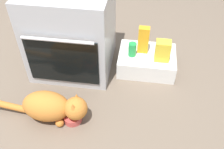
# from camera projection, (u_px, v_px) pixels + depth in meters

# --- Properties ---
(ground) EXTENTS (8.00, 8.00, 0.00)m
(ground) POSITION_uv_depth(u_px,v_px,m) (66.00, 96.00, 2.04)
(ground) COLOR #6B5B4C
(oven) EXTENTS (0.66, 0.64, 0.73)m
(oven) POSITION_uv_depth(u_px,v_px,m) (71.00, 30.00, 2.08)
(oven) COLOR #B7BABF
(oven) RESTS_ON ground
(pantry_cabinet) EXTENTS (0.49, 0.37, 0.16)m
(pantry_cabinet) POSITION_uv_depth(u_px,v_px,m) (147.00, 61.00, 2.24)
(pantry_cabinet) COLOR white
(pantry_cabinet) RESTS_ON ground
(food_bowl) EXTENTS (0.13, 0.13, 0.08)m
(food_bowl) POSITION_uv_depth(u_px,v_px,m) (73.00, 117.00, 1.85)
(food_bowl) COLOR #C64C47
(food_bowl) RESTS_ON ground
(cat) EXTENTS (0.74, 0.23, 0.24)m
(cat) POSITION_uv_depth(u_px,v_px,m) (52.00, 107.00, 1.80)
(cat) COLOR #C6752D
(cat) RESTS_ON ground
(snack_bag) EXTENTS (0.12, 0.09, 0.18)m
(snack_bag) POSITION_uv_depth(u_px,v_px,m) (163.00, 51.00, 2.07)
(snack_bag) COLOR yellow
(snack_bag) RESTS_ON pantry_cabinet
(soda_can) EXTENTS (0.07, 0.07, 0.12)m
(soda_can) POSITION_uv_depth(u_px,v_px,m) (132.00, 50.00, 2.13)
(soda_can) COLOR green
(soda_can) RESTS_ON pantry_cabinet
(juice_carton) EXTENTS (0.09, 0.06, 0.24)m
(juice_carton) POSITION_uv_depth(u_px,v_px,m) (143.00, 40.00, 2.13)
(juice_carton) COLOR orange
(juice_carton) RESTS_ON pantry_cabinet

